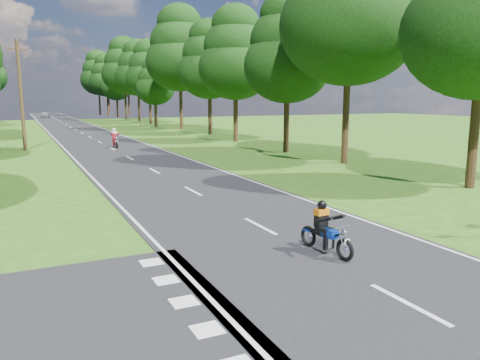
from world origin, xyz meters
TOP-DOWN VIEW (x-y plane):
  - ground at (0.00, 0.00)m, footprint 160.00×160.00m
  - main_road at (0.00, 50.00)m, footprint 7.00×140.00m
  - road_markings at (-0.14, 48.13)m, footprint 7.40×140.00m
  - treeline at (1.43, 60.06)m, footprint 40.00×115.35m
  - telegraph_pole at (-6.00, 28.00)m, footprint 1.20×0.26m
  - rider_near_blue at (0.32, -0.91)m, footprint 0.71×1.64m
  - rider_far_red at (0.39, 26.93)m, footprint 0.67×1.84m
  - distant_car at (-1.39, 87.55)m, footprint 1.97×3.76m

SIDE VIEW (x-z plane):
  - ground at x=0.00m, z-range 0.00..0.00m
  - main_road at x=0.00m, z-range 0.00..0.02m
  - road_markings at x=-0.14m, z-range 0.02..0.03m
  - distant_car at x=-1.39m, z-range 0.02..1.24m
  - rider_near_blue at x=0.32m, z-range 0.02..1.34m
  - rider_far_red at x=0.39m, z-range 0.02..1.54m
  - telegraph_pole at x=-6.00m, z-range 0.07..8.07m
  - treeline at x=1.43m, z-range 0.86..15.65m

